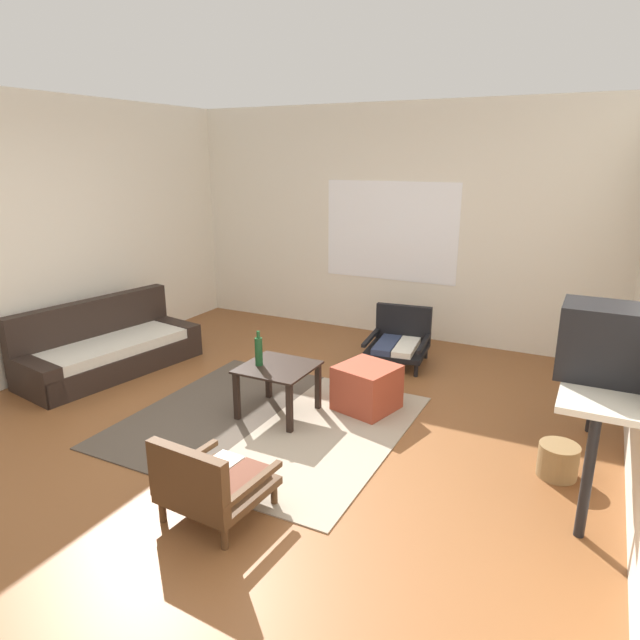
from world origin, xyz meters
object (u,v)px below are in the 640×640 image
couch (108,350)px  ottoman_orange (367,388)px  crt_television (605,342)px  clay_vase (604,334)px  armchair_striped_foreground (210,483)px  console_shelf (599,380)px  coffee_table (278,376)px  armchair_by_window (399,340)px  glass_bottle (259,351)px  wicker_basket (558,460)px

couch → ottoman_orange: (2.71, 0.34, -0.02)m
couch → crt_television: crt_television is taller
clay_vase → crt_television: bearing=-90.3°
couch → clay_vase: size_ratio=6.31×
armchair_striped_foreground → console_shelf: size_ratio=0.39×
armchair_striped_foreground → console_shelf: console_shelf is taller
coffee_table → armchair_striped_foreground: bearing=-75.1°
armchair_striped_foreground → crt_television: bearing=34.5°
armchair_by_window → console_shelf: size_ratio=0.46×
coffee_table → console_shelf: console_shelf is taller
coffee_table → glass_bottle: glass_bottle is taller
clay_vase → wicker_basket: size_ratio=1.10×
crt_television → ottoman_orange: bearing=164.8°
glass_bottle → armchair_by_window: bearing=69.9°
ottoman_orange → crt_television: 1.99m
armchair_by_window → crt_television: bearing=-42.3°
clay_vase → glass_bottle: (-2.52, -0.61, -0.34)m
couch → coffee_table: (2.08, -0.09, 0.13)m
armchair_by_window → armchair_striped_foreground: bearing=-91.9°
console_shelf → glass_bottle: bearing=-175.5°
glass_bottle → couch: bearing=175.8°
couch → glass_bottle: (1.93, -0.14, 0.34)m
armchair_striped_foreground → crt_television: size_ratio=1.15×
glass_bottle → armchair_striped_foreground: bearing=-68.8°
crt_television → clay_vase: bearing=89.7°
couch → crt_television: (4.45, -0.13, 0.81)m
wicker_basket → coffee_table: bearing=-178.6°
armchair_striped_foreground → wicker_basket: 2.34m
console_shelf → crt_television: (-0.00, -0.19, 0.32)m
armchair_striped_foreground → glass_bottle: 1.49m
clay_vase → wicker_basket: clay_vase is taller
crt_television → glass_bottle: size_ratio=1.75×
ottoman_orange → clay_vase: (1.74, 0.13, 0.71)m
console_shelf → ottoman_orange: bearing=170.8°
crt_television → coffee_table: bearing=179.0°
coffee_table → console_shelf: size_ratio=0.38×
armchair_by_window → wicker_basket: (1.72, -1.62, -0.12)m
armchair_striped_foreground → ottoman_orange: armchair_striped_foreground is taller
wicker_basket → couch: bearing=179.5°
coffee_table → armchair_by_window: (0.48, 1.68, -0.11)m
console_shelf → crt_television: crt_television is taller
coffee_table → glass_bottle: bearing=-162.2°
coffee_table → crt_television: crt_television is taller
couch → console_shelf: console_shelf is taller
couch → wicker_basket: size_ratio=6.95×
coffee_table → wicker_basket: bearing=1.4°
couch → ottoman_orange: bearing=7.2°
ottoman_orange → glass_bottle: (-0.78, -0.48, 0.37)m
clay_vase → glass_bottle: 2.62m
armchair_by_window → wicker_basket: size_ratio=2.65×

